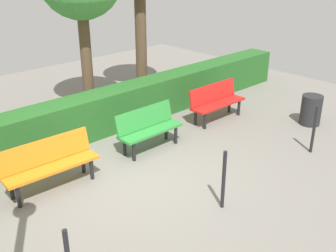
% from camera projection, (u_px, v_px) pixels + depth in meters
% --- Properties ---
extents(ground_plane, '(16.00, 16.00, 0.00)m').
position_uv_depth(ground_plane, '(134.00, 177.00, 7.34)').
color(ground_plane, gray).
extents(bench_red, '(1.54, 0.47, 0.86)m').
position_uv_depth(bench_red, '(216.00, 100.00, 9.65)').
color(bench_red, red).
rests_on(bench_red, ground_plane).
extents(bench_green, '(1.43, 0.47, 0.86)m').
position_uv_depth(bench_green, '(148.00, 127.00, 8.21)').
color(bench_green, '#2D8C38').
rests_on(bench_green, ground_plane).
extents(bench_orange, '(1.65, 0.53, 0.86)m').
position_uv_depth(bench_orange, '(49.00, 162.00, 6.84)').
color(bench_orange, orange).
rests_on(bench_orange, ground_plane).
extents(hedge_row, '(11.58, 0.67, 0.92)m').
position_uv_depth(hedge_row, '(109.00, 110.00, 9.12)').
color(hedge_row, '#266023').
rests_on(hedge_row, ground_plane).
extents(railing_post_near, '(0.06, 0.06, 1.00)m').
position_uv_depth(railing_post_near, '(314.00, 130.00, 8.04)').
color(railing_post_near, black).
rests_on(railing_post_near, ground_plane).
extents(railing_post_mid, '(0.06, 0.06, 1.00)m').
position_uv_depth(railing_post_mid, '(224.00, 180.00, 6.28)').
color(railing_post_mid, black).
rests_on(railing_post_mid, ground_plane).
extents(trash_bin, '(0.47, 0.47, 0.71)m').
position_uv_depth(trash_bin, '(311.00, 110.00, 9.42)').
color(trash_bin, '#262628').
rests_on(trash_bin, ground_plane).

